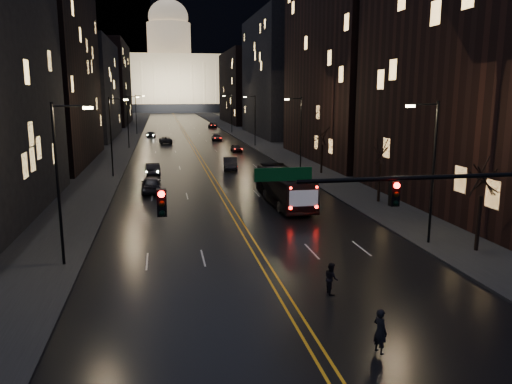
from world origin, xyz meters
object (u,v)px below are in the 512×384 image
receding_car_a (230,164)px  traffic_signal (449,203)px  bus (284,187)px  oncoming_car_a (151,184)px  oncoming_car_b (153,169)px  pedestrian_b (331,278)px  pedestrian_a (380,331)px

receding_car_a → traffic_signal: bearing=-79.9°
traffic_signal → bus: bearing=92.8°
traffic_signal → oncoming_car_a: 33.23m
oncoming_car_b → pedestrian_b: (8.93, -37.48, 0.04)m
bus → oncoming_car_b: bus is taller
receding_car_a → bus: bearing=-78.5°
receding_car_a → pedestrian_a: size_ratio=2.76×
receding_car_a → pedestrian_b: size_ratio=3.09×
bus → receding_car_a: bearing=94.2°
receding_car_a → pedestrian_a: 45.23m
traffic_signal → oncoming_car_a: size_ratio=3.72×
traffic_signal → oncoming_car_b: 43.22m
oncoming_car_b → pedestrian_b: size_ratio=2.87×
traffic_signal → oncoming_car_a: traffic_signal is taller
pedestrian_a → bus: bearing=-24.6°
bus → oncoming_car_a: 13.63m
traffic_signal → oncoming_car_b: bearing=106.9°
bus → oncoming_car_b: size_ratio=2.49×
traffic_signal → pedestrian_b: size_ratio=11.18×
traffic_signal → pedestrian_a: (-3.66, -2.00, -4.24)m
traffic_signal → pedestrian_b: (-3.59, 3.66, -4.33)m
bus → pedestrian_a: 25.14m
traffic_signal → receding_car_a: bearing=94.1°
traffic_signal → pedestrian_a: 5.95m
bus → pedestrian_a: bearing=-97.1°
traffic_signal → bus: size_ratio=1.56×
receding_car_a → oncoming_car_b: bearing=-161.4°
bus → pedestrian_a: (-2.54, -25.01, -0.68)m
oncoming_car_b → receding_car_a: (9.45, 2.09, 0.05)m
traffic_signal → pedestrian_a: traffic_signal is taller
bus → receding_car_a: bus is taller
receding_car_a → oncoming_car_a: bearing=-120.4°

